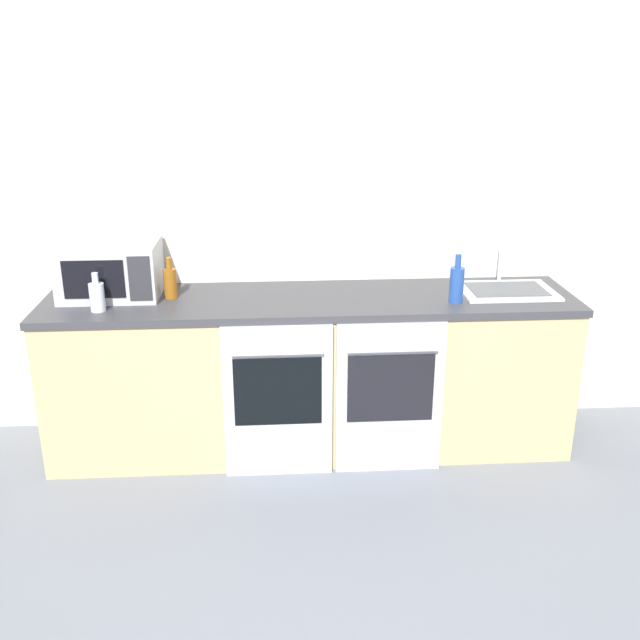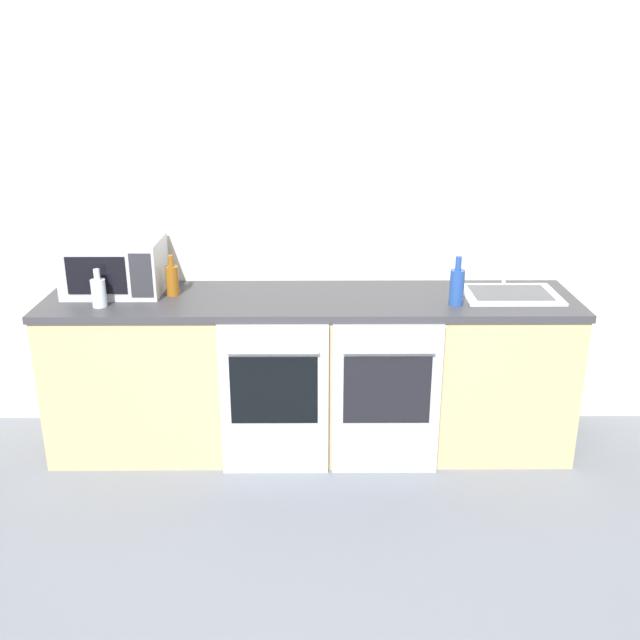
{
  "view_description": "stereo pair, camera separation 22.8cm",
  "coord_description": "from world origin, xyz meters",
  "views": [
    {
      "loc": [
        -0.2,
        -1.61,
        2.12
      ],
      "look_at": [
        0.05,
        2.13,
        0.77
      ],
      "focal_mm": 40.0,
      "sensor_mm": 36.0,
      "label": 1
    },
    {
      "loc": [
        0.03,
        -1.62,
        2.12
      ],
      "look_at": [
        0.05,
        2.13,
        0.77
      ],
      "focal_mm": 40.0,
      "sensor_mm": 36.0,
      "label": 2
    }
  ],
  "objects": [
    {
      "name": "wall_back",
      "position": [
        0.0,
        2.47,
        1.3
      ],
      "size": [
        10.0,
        0.06,
        2.6
      ],
      "color": "silver",
      "rests_on": "ground_plane"
    },
    {
      "name": "counter_back",
      "position": [
        0.0,
        2.13,
        0.45
      ],
      "size": [
        2.93,
        0.66,
        0.91
      ],
      "color": "tan",
      "rests_on": "ground_plane"
    },
    {
      "name": "oven_left",
      "position": [
        -0.19,
        1.79,
        0.44
      ],
      "size": [
        0.58,
        0.06,
        0.87
      ],
      "color": "silver",
      "rests_on": "ground_plane"
    },
    {
      "name": "oven_right",
      "position": [
        0.4,
        1.79,
        0.44
      ],
      "size": [
        0.58,
        0.06,
        0.87
      ],
      "color": "#B7BABF",
      "rests_on": "ground_plane"
    },
    {
      "name": "microwave",
      "position": [
        -1.1,
        2.23,
        1.06
      ],
      "size": [
        0.53,
        0.38,
        0.3
      ],
      "color": "#B7BABF",
      "rests_on": "counter_back"
    },
    {
      "name": "bottle_amber",
      "position": [
        -0.77,
        2.17,
        1.0
      ],
      "size": [
        0.07,
        0.07,
        0.23
      ],
      "color": "#8C5114",
      "rests_on": "counter_back"
    },
    {
      "name": "bottle_clear",
      "position": [
        -1.12,
        1.97,
        0.99
      ],
      "size": [
        0.08,
        0.08,
        0.21
      ],
      "color": "silver",
      "rests_on": "counter_back"
    },
    {
      "name": "bottle_blue",
      "position": [
        0.78,
        1.99,
        1.01
      ],
      "size": [
        0.08,
        0.08,
        0.27
      ],
      "color": "#234793",
      "rests_on": "counter_back"
    },
    {
      "name": "sink",
      "position": [
        1.11,
        2.15,
        0.92
      ],
      "size": [
        0.52,
        0.38,
        0.3
      ],
      "color": "silver",
      "rests_on": "counter_back"
    }
  ]
}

